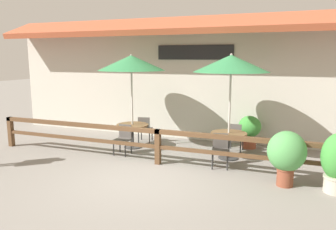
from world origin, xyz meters
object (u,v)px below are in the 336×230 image
(chair_middle_wallside, at_px, (235,136))
(dining_table_middle, at_px, (229,138))
(dining_table_near, at_px, (133,129))
(chair_middle_streetside, at_px, (220,149))
(chair_near_streetside, at_px, (123,138))
(potted_plant_small_flowering, at_px, (287,154))
(patio_umbrella_near, at_px, (131,63))
(chair_near_wallside, at_px, (145,128))
(potted_plant_corner_fern, at_px, (250,129))
(patio_umbrella_middle, at_px, (231,64))

(chair_middle_wallside, bearing_deg, dining_table_middle, 87.70)
(dining_table_near, bearing_deg, chair_middle_streetside, -16.40)
(chair_near_streetside, height_order, chair_middle_wallside, same)
(dining_table_near, height_order, potted_plant_small_flowering, potted_plant_small_flowering)
(patio_umbrella_near, relative_size, potted_plant_small_flowering, 2.35)
(chair_near_wallside, distance_m, chair_middle_streetside, 3.34)
(potted_plant_corner_fern, bearing_deg, chair_near_streetside, -149.51)
(dining_table_middle, relative_size, chair_middle_wallside, 1.16)
(chair_near_streetside, distance_m, dining_table_middle, 3.06)
(chair_near_streetside, distance_m, chair_middle_streetside, 2.92)
(chair_near_streetside, distance_m, potted_plant_corner_fern, 3.95)
(dining_table_middle, height_order, potted_plant_small_flowering, potted_plant_small_flowering)
(chair_middle_streetside, relative_size, potted_plant_small_flowering, 0.70)
(patio_umbrella_near, relative_size, dining_table_middle, 2.90)
(dining_table_near, xyz_separation_m, dining_table_middle, (3.06, -0.09, 0.00))
(chair_near_wallside, relative_size, dining_table_middle, 0.86)
(dining_table_near, distance_m, chair_near_wallside, 0.76)
(dining_table_middle, distance_m, potted_plant_small_flowering, 2.21)
(patio_umbrella_middle, distance_m, potted_plant_corner_fern, 2.49)
(patio_umbrella_near, xyz_separation_m, chair_near_streetside, (0.08, -0.75, -2.17))
(chair_middle_wallside, distance_m, potted_plant_corner_fern, 0.66)
(chair_near_streetside, relative_size, chair_middle_wallside, 1.00)
(dining_table_middle, bearing_deg, potted_plant_small_flowering, -45.00)
(patio_umbrella_middle, bearing_deg, chair_middle_streetside, -94.96)
(patio_umbrella_middle, distance_m, dining_table_middle, 2.06)
(dining_table_middle, height_order, potted_plant_corner_fern, potted_plant_corner_fern)
(chair_near_streetside, relative_size, potted_plant_small_flowering, 0.70)
(chair_near_wallside, bearing_deg, potted_plant_corner_fern, 177.71)
(patio_umbrella_near, height_order, chair_middle_wallside, patio_umbrella_near)
(chair_near_streetside, bearing_deg, dining_table_middle, 12.11)
(potted_plant_small_flowering, bearing_deg, chair_middle_streetside, 154.85)
(patio_umbrella_middle, distance_m, chair_middle_wallside, 2.31)
(chair_near_streetside, height_order, potted_plant_corner_fern, potted_plant_corner_fern)
(chair_middle_streetside, bearing_deg, dining_table_near, 152.65)
(dining_table_middle, xyz_separation_m, chair_middle_streetside, (-0.07, -0.79, -0.11))
(dining_table_near, xyz_separation_m, chair_middle_streetside, (2.99, -0.88, -0.11))
(chair_near_wallside, height_order, dining_table_middle, chair_near_wallside)
(chair_near_streetside, xyz_separation_m, patio_umbrella_middle, (2.99, 0.66, 2.17))
(patio_umbrella_near, relative_size, chair_near_streetside, 3.37)
(patio_umbrella_middle, xyz_separation_m, potted_plant_small_flowering, (1.56, -1.56, -1.92))
(patio_umbrella_near, distance_m, chair_near_wallside, 2.30)
(patio_umbrella_middle, xyz_separation_m, chair_middle_streetside, (-0.07, -0.79, -2.17))
(patio_umbrella_near, height_order, chair_near_streetside, patio_umbrella_near)
(patio_umbrella_middle, xyz_separation_m, chair_middle_wallside, (0.06, 0.79, -2.17))
(patio_umbrella_near, bearing_deg, chair_near_wallside, 84.18)
(dining_table_middle, distance_m, potted_plant_corner_fern, 1.40)
(patio_umbrella_near, bearing_deg, patio_umbrella_middle, -1.63)
(potted_plant_small_flowering, bearing_deg, chair_near_wallside, 152.18)
(patio_umbrella_near, bearing_deg, dining_table_middle, -1.63)
(chair_near_streetside, bearing_deg, patio_umbrella_near, 95.30)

